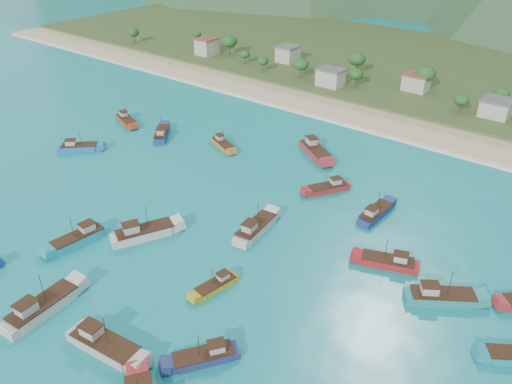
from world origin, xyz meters
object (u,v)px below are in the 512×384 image
Objects in this scene: boat_3 at (375,214)px; boat_11 at (126,121)px; boat_8 at (79,239)px; boat_12 at (42,308)px; boat_22 at (79,148)px; boat_1 at (441,297)px; boat_10 at (255,229)px; boat_4 at (162,134)px; boat_16 at (216,286)px; boat_19 at (205,357)px; boat_25 at (389,263)px; boat_27 at (223,145)px; boat_20 at (328,188)px; boat_14 at (315,151)px; boat_13 at (104,345)px; boat_18 at (144,233)px.

boat_11 is at bearing -178.00° from boat_3.
boat_12 is (11.93, -15.29, 0.17)m from boat_8.
boat_1 is at bearing 47.08° from boat_22.
boat_1 is 0.94× the size of boat_10.
boat_4 is 1.21× the size of boat_16.
boat_4 reaches higher than boat_3.
boat_11 is at bearing 126.24° from boat_12.
boat_4 is 81.84m from boat_19.
boat_1 is 1.05× the size of boat_25.
boat_1 reaches higher than boat_27.
boat_19 is at bearing 132.98° from boat_20.
boat_14 is 1.31× the size of boat_19.
boat_1 is at bearing -89.53° from boat_19.
boat_10 is 23.71m from boat_20.
boat_13 is 1.48× the size of boat_16.
boat_3 reaches higher than boat_11.
boat_3 is 1.09× the size of boat_19.
boat_20 reaches higher than boat_16.
boat_14 is (3.40, 76.86, 0.01)m from boat_12.
boat_25 is (75.67, -14.08, -0.05)m from boat_4.
boat_8 is 39.84m from boat_19.
boat_14 is at bearing 28.43° from boat_25.
boat_20 is at bearing 108.19° from boat_27.
boat_16 is 21.59m from boat_18.
boat_20 is 67.60m from boat_22.
boat_12 is 1.02× the size of boat_14.
boat_25 is at bearing 143.62° from boat_13.
boat_13 reaches higher than boat_27.
boat_19 reaches higher than boat_27.
boat_4 is 76.97m from boat_25.
boat_18 is (49.57, -36.09, 0.24)m from boat_11.
boat_25 is at bearing -143.04° from boat_8.
boat_16 is (54.95, -38.04, -0.28)m from boat_4.
boat_19 reaches higher than boat_16.
boat_11 is 0.82× the size of boat_12.
boat_18 is 1.18× the size of boat_25.
boat_13 reaches higher than boat_16.
boat_27 is (-48.44, 6.26, -0.11)m from boat_3.
boat_12 is 1.02× the size of boat_18.
boat_16 is 0.79× the size of boat_25.
boat_10 reaches higher than boat_4.
boat_4 is at bearing -49.58° from boat_27.
boat_4 is 66.83m from boat_16.
boat_3 is 13.92m from boat_20.
boat_4 is 1.04× the size of boat_20.
boat_12 reaches higher than boat_19.
boat_1 reaches higher than boat_11.
boat_20 is 28.40m from boat_25.
boat_1 is 37.78m from boat_16.
boat_10 reaches higher than boat_3.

